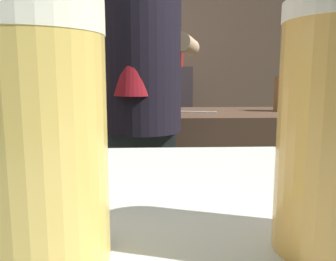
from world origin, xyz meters
The scene contains 12 objects.
wall_back centered at (0.00, 2.20, 1.35)m, with size 5.20×0.10×2.70m, color brown.
prep_counter centered at (0.35, 0.70, 0.47)m, with size 2.10×0.60×0.94m, color #4C3526.
back_shelf centered at (0.02, 1.92, 0.61)m, with size 0.98×0.36×1.22m, color #3E3338.
bartender centered at (0.11, 0.24, 0.99)m, with size 0.49×0.55×1.71m.
knife_block centered at (0.92, 0.71, 1.04)m, with size 0.10×0.08×0.28m.
mixing_bowl centered at (0.04, 0.69, 0.96)m, with size 0.17×0.17×0.05m, color silver.
chefs_knife centered at (0.39, 0.65, 0.94)m, with size 0.24×0.03×0.01m, color silver.
pint_glass_far centered at (0.10, -1.08, 1.11)m, with size 0.08×0.08×0.14m.
bottle_soy centered at (0.29, 1.98, 1.28)m, with size 0.07×0.07×0.17m.
bottle_olive_oil centered at (-0.29, 1.96, 1.29)m, with size 0.07×0.07×0.20m.
bottle_hot_sauce centered at (0.41, 1.89, 1.31)m, with size 0.05×0.05×0.24m.
bottle_vinegar centered at (-0.30, 1.83, 1.32)m, with size 0.06×0.06×0.26m.
Camera 1 is at (0.16, -1.27, 1.14)m, focal length 37.19 mm.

